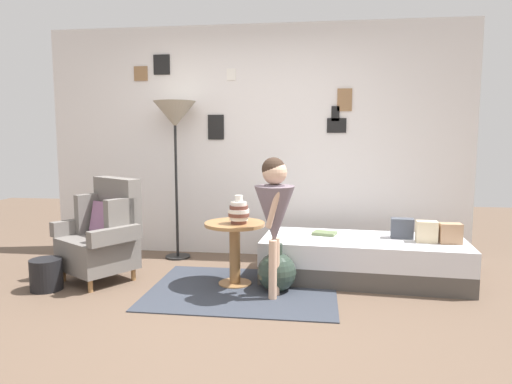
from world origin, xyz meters
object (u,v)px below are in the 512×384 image
Objects in this scene: daybed at (363,259)px; magazine_basket at (46,274)px; armchair at (104,234)px; vase_striped at (239,212)px; book_on_daybed at (324,233)px; side_table at (235,241)px; demijohn_near at (277,272)px; floor_lamp at (175,119)px; person_child at (274,208)px.

daybed is 6.96× the size of magazine_basket.
vase_striped is at bearing -2.03° from armchair.
book_on_daybed is 2.62m from magazine_basket.
side_table is 0.29m from vase_striped.
armchair is 2.25× the size of demijohn_near.
floor_lamp reaches higher than vase_striped.
daybed is 7.54× the size of vase_striped.
person_child reaches higher than vase_striped.
demijohn_near is at bearing -38.94° from floor_lamp.
daybed is (2.46, 0.33, -0.24)m from armchair.
daybed is at bearing -14.80° from floor_lamp.
book_on_daybed is at bearing 32.37° from vase_striped.
armchair reaches higher than magazine_basket.
magazine_basket is (-1.70, -0.32, -0.55)m from vase_striped.
demijohn_near is at bearing -149.92° from daybed.
daybed is 1.30m from vase_striped.
vase_striped is 1.52m from floor_lamp.
person_child is (1.21, -1.15, -0.78)m from floor_lamp.
demijohn_near reaches higher than daybed.
person_child reaches higher than demijohn_near.
magazine_basket is at bearing -178.07° from person_child.
daybed is at bearing 13.75° from magazine_basket.
person_child is (0.39, -0.30, 0.36)m from side_table.
armchair is 4.41× the size of book_on_daybed.
side_table is 0.61m from person_child.
floor_lamp is at bearing 165.20° from daybed.
side_table is at bearing 133.72° from vase_striped.
floor_lamp is (-0.86, 0.90, 0.86)m from vase_striped.
armchair is at bearing 44.04° from magazine_basket.
vase_striped is 0.96m from book_on_daybed.
magazine_basket is at bearing -161.87° from book_on_daybed.
side_table is 2.10× the size of magazine_basket.
magazine_basket is (-2.84, -0.69, -0.06)m from daybed.
person_child is (1.67, -0.30, 0.34)m from armchair.
side_table is at bearing -164.61° from daybed.
floor_lamp is at bearing 136.32° from person_child.
book_on_daybed reaches higher than magazine_basket.
daybed is 0.91m from demijohn_near.
demijohn_near is at bearing -4.30° from armchair.
magazine_basket is (-2.05, -0.24, -0.04)m from demijohn_near.
vase_striped is at bearing -147.63° from book_on_daybed.
book_on_daybed is (2.09, 0.44, -0.02)m from armchair.
daybed is at bearing 30.08° from demijohn_near.
person_child is at bearing 1.93° from magazine_basket.
side_table is 1.71m from magazine_basket.
vase_striped is 0.43m from person_child.
floor_lamp is 2.08m from demijohn_near.
magazine_basket is at bearing -135.96° from armchair.
magazine_basket is (-2.04, -0.07, -0.63)m from person_child.
armchair reaches higher than book_on_daybed.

